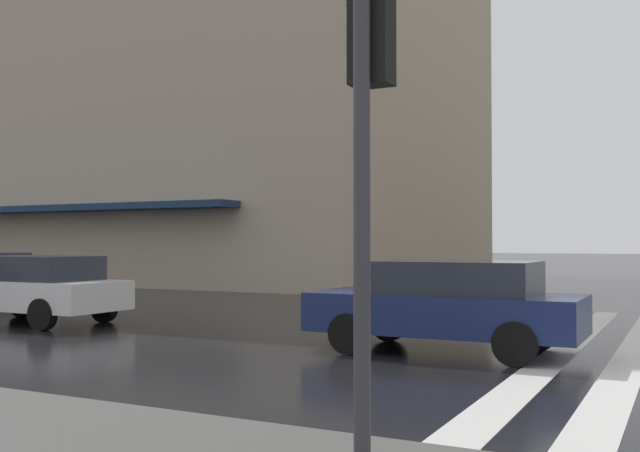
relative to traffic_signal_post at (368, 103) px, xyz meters
name	(u,v)px	position (x,y,z in m)	size (l,w,h in m)	color
haussmann_block_mid	(197,42)	(25.80, 20.73, 9.46)	(20.61, 25.98, 24.82)	tan
traffic_signal_post	(368,103)	(0.00, 0.00, 0.00)	(0.44, 0.30, 3.53)	#333338
car_white	(33,287)	(6.10, 10.28, -1.94)	(1.85, 4.10, 1.41)	silver
car_navy	(447,303)	(6.10, 1.30, -1.94)	(1.85, 4.10, 1.41)	navy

